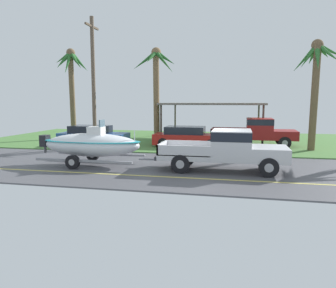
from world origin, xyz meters
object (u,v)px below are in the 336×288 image
pickup_truck_towing (231,148)px  parked_sedan_near (93,136)px  boat_on_trailer (91,144)px  palm_tree_mid (316,71)px  carport_awning (214,104)px  utility_pole (93,82)px  palm_tree_far_left (71,72)px  palm_tree_near_left (156,75)px  parked_sedan_far (188,137)px  parked_pickup_background (259,131)px

pickup_truck_towing → parked_sedan_near: pickup_truck_towing is taller
boat_on_trailer → palm_tree_mid: 13.75m
carport_awning → utility_pole: 9.67m
palm_tree_far_left → palm_tree_near_left: bearing=-7.3°
utility_pole → parked_sedan_near: bearing=119.6°
utility_pole → palm_tree_far_left: bearing=130.0°
parked_sedan_far → palm_tree_mid: 8.78m
parked_sedan_near → palm_tree_near_left: (3.87, 2.60, 4.27)m
parked_sedan_far → pickup_truck_towing: bearing=-67.4°
boat_on_trailer → parked_pickup_background: size_ratio=1.01×
parked_pickup_background → carport_awning: carport_awning is taller
pickup_truck_towing → boat_on_trailer: (-6.52, 0.00, -0.02)m
palm_tree_near_left → utility_pole: size_ratio=0.84×
pickup_truck_towing → palm_tree_mid: bearing=55.5°
parked_sedan_far → palm_tree_mid: size_ratio=0.69×
carport_awning → palm_tree_mid: (6.38, -4.72, 2.03)m
parked_sedan_far → utility_pole: 7.05m
carport_awning → palm_tree_mid: size_ratio=1.15×
carport_awning → palm_tree_far_left: palm_tree_far_left is taller
carport_awning → palm_tree_near_left: size_ratio=1.11×
parked_pickup_background → palm_tree_far_left: size_ratio=0.81×
parked_sedan_near → palm_tree_far_left: size_ratio=0.65×
parked_sedan_far → palm_tree_near_left: size_ratio=0.66×
boat_on_trailer → utility_pole: (-2.20, 5.19, 3.28)m
palm_tree_near_left → utility_pole: bearing=-127.5°
carport_awning → palm_tree_far_left: bearing=-172.4°
parked_sedan_near → palm_tree_mid: palm_tree_mid is taller
palm_tree_near_left → boat_on_trailer: bearing=-95.5°
palm_tree_near_left → palm_tree_mid: bearing=-12.5°
palm_tree_mid → palm_tree_near_left: bearing=167.5°
pickup_truck_towing → parked_pickup_background: bearing=79.0°
pickup_truck_towing → palm_tree_near_left: 11.48m
parked_sedan_far → carport_awning: bearing=73.0°
pickup_truck_towing → palm_tree_far_left: size_ratio=0.79×
parked_pickup_background → palm_tree_mid: bearing=-27.8°
parked_sedan_far → boat_on_trailer: bearing=-116.2°
palm_tree_far_left → carport_awning: bearing=7.6°
pickup_truck_towing → utility_pole: (-8.72, 5.19, 3.26)m
parked_pickup_background → palm_tree_mid: (3.09, -1.63, 3.77)m
parked_pickup_background → palm_tree_mid: size_ratio=0.88×
boat_on_trailer → palm_tree_mid: palm_tree_mid is taller
palm_tree_far_left → palm_tree_mid: bearing=-10.4°
boat_on_trailer → parked_pickup_background: 11.81m
parked_sedan_far → carport_awning: size_ratio=0.60×
carport_awning → utility_pole: bearing=-137.8°
parked_pickup_background → palm_tree_far_left: palm_tree_far_left is taller
parked_pickup_background → palm_tree_far_left: (-14.51, 1.60, 4.30)m
palm_tree_near_left → palm_tree_mid: (10.39, -2.30, -0.11)m
parked_pickup_background → parked_sedan_near: bearing=-170.2°
parked_pickup_background → parked_sedan_far: parked_pickup_background is taller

